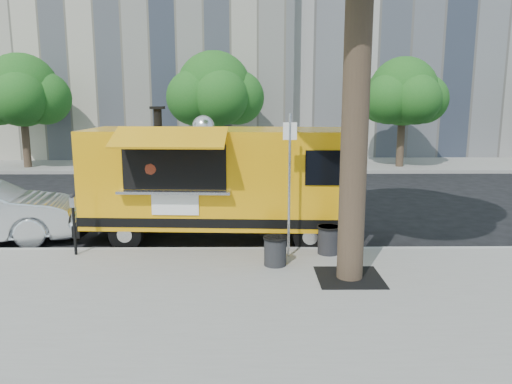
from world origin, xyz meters
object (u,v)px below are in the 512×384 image
sign_post (289,178)px  trash_bin_right (329,239)px  far_tree_b (214,89)px  food_truck (217,180)px  parking_meter (74,217)px  far_tree_a (22,90)px  trash_bin_left (275,250)px  far_tree_c (403,92)px

sign_post → trash_bin_right: (0.88, 0.23, -1.38)m
far_tree_b → trash_bin_right: far_tree_b is taller
far_tree_b → sign_post: (2.55, -14.25, -1.98)m
far_tree_b → food_truck: size_ratio=0.83×
sign_post → parking_meter: sign_post is taller
trash_bin_right → sign_post: bearing=-165.3°
food_truck → trash_bin_right: size_ratio=11.01×
sign_post → food_truck: bearing=132.2°
sign_post → far_tree_a: bearing=129.8°
parking_meter → food_truck: bearing=27.9°
parking_meter → trash_bin_left: size_ratio=2.29×
sign_post → food_truck: (-1.60, 1.77, -0.33)m
sign_post → parking_meter: size_ratio=2.25×
parking_meter → food_truck: (2.95, 1.57, 0.54)m
far_tree_b → parking_meter: size_ratio=4.12×
parking_meter → trash_bin_right: (5.43, 0.03, -0.51)m
far_tree_c → sign_post: 15.48m
far_tree_c → sign_post: (-6.45, -13.95, -1.87)m
far_tree_c → food_truck: 14.77m
trash_bin_left → food_truck: bearing=119.5°
trash_bin_left → far_tree_a: bearing=128.0°
far_tree_c → parking_meter: size_ratio=3.90×
far_tree_a → food_truck: (9.95, -12.08, -2.26)m
far_tree_b → parking_meter: 14.48m
food_truck → trash_bin_left: 2.83m
parking_meter → trash_bin_left: bearing=-9.6°
trash_bin_left → sign_post: bearing=59.5°
far_tree_a → trash_bin_right: 18.73m
sign_post → parking_meter: (-4.55, 0.20, -0.87)m
far_tree_b → sign_post: bearing=-79.9°
sign_post → parking_meter: bearing=177.5°
parking_meter → trash_bin_left: 4.34m
far_tree_a → food_truck: far_tree_a is taller
far_tree_a → trash_bin_left: bearing=-52.0°
far_tree_b → far_tree_c: 9.01m
far_tree_a → parking_meter: size_ratio=4.01×
sign_post → trash_bin_left: (-0.31, -0.52, -1.39)m
far_tree_c → food_truck: size_ratio=0.78×
far_tree_c → sign_post: far_tree_c is taller
far_tree_a → far_tree_b: far_tree_b is taller
far_tree_c → parking_meter: far_tree_c is taller
parking_meter → food_truck: 3.38m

